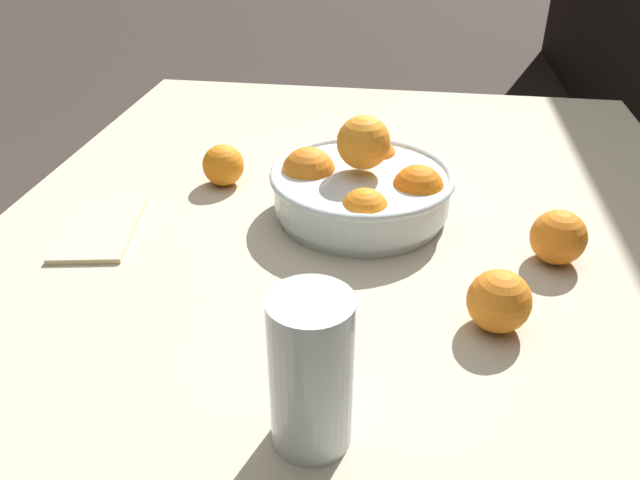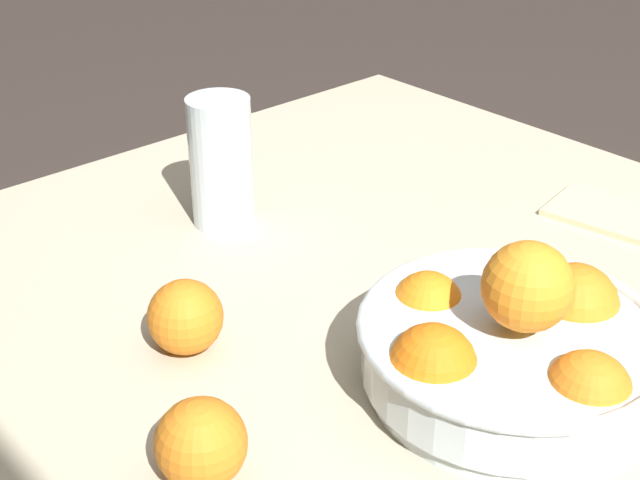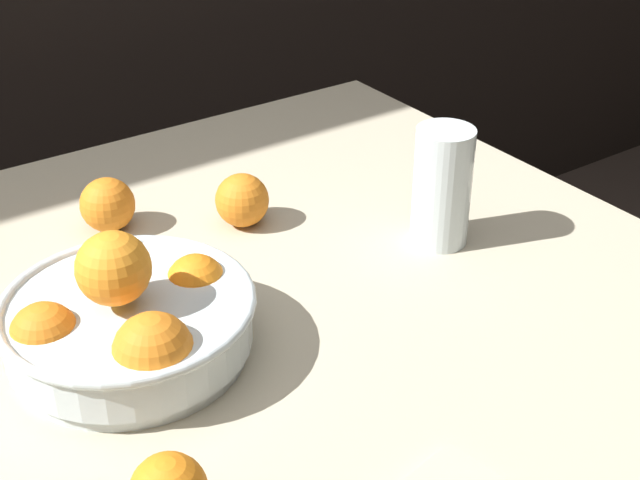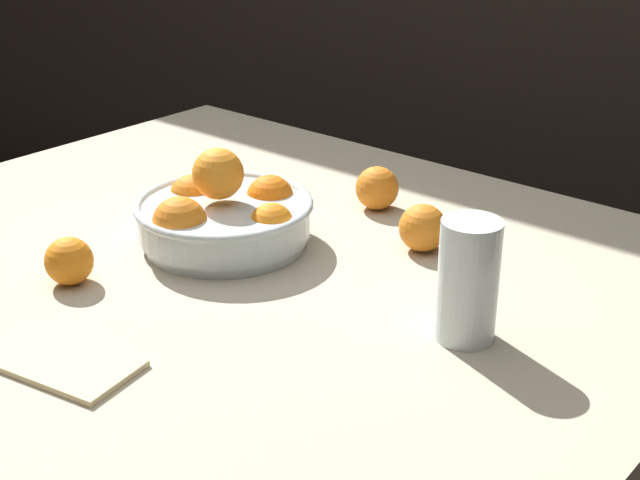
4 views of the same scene
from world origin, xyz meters
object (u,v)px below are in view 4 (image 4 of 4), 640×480
Objects in this scene: orange_loose_front at (377,188)px; orange_loose_aside at (69,261)px; fruit_bowl at (224,216)px; juice_glass at (467,285)px; orange_loose_near_bowl at (423,228)px.

orange_loose_front is 0.53m from orange_loose_aside.
orange_loose_front is 1.08× the size of orange_loose_aside.
juice_glass is (0.43, -0.01, 0.03)m from fruit_bowl.
fruit_bowl is at bearing -108.56° from orange_loose_front.
orange_loose_aside is at bearing -107.66° from orange_loose_front.
fruit_bowl is 3.73× the size of orange_loose_front.
orange_loose_front reaches higher than orange_loose_aside.
orange_loose_near_bowl is 1.07× the size of orange_loose_aside.
juice_glass reaches higher than orange_loose_front.
orange_loose_near_bowl is (-0.19, 0.19, -0.04)m from juice_glass.
fruit_bowl is 1.73× the size of juice_glass.
orange_loose_front is (0.09, 0.27, -0.01)m from fruit_bowl.
juice_glass is 0.27m from orange_loose_near_bowl.
juice_glass is 2.16× the size of orange_loose_front.
juice_glass is 2.17× the size of orange_loose_near_bowl.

